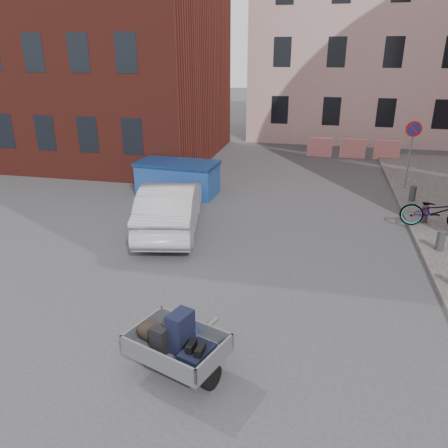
% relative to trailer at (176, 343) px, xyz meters
% --- Properties ---
extents(ground, '(120.00, 120.00, 0.00)m').
position_rel_trailer_xyz_m(ground, '(-0.42, 2.78, -0.61)').
color(ground, '#38383A').
rests_on(ground, ground).
extents(building_brick, '(12.00, 10.00, 14.00)m').
position_rel_trailer_xyz_m(building_brick, '(-9.42, 15.78, 6.39)').
color(building_brick, '#591E16').
rests_on(building_brick, ground).
extents(building_pink, '(16.00, 8.00, 14.00)m').
position_rel_trailer_xyz_m(building_pink, '(5.58, 24.78, 6.39)').
color(building_pink, '#CA9F9B').
rests_on(building_pink, ground).
extents(far_building, '(6.00, 6.00, 8.00)m').
position_rel_trailer_xyz_m(far_building, '(-20.42, 24.78, 3.39)').
color(far_building, maroon).
rests_on(far_building, ground).
extents(no_parking_sign, '(0.60, 0.09, 2.65)m').
position_rel_trailer_xyz_m(no_parking_sign, '(5.58, 12.26, 1.41)').
color(no_parking_sign, gray).
rests_on(no_parking_sign, sidewalk).
extents(bollards, '(0.22, 9.02, 0.55)m').
position_rel_trailer_xyz_m(bollards, '(5.58, 6.18, -0.21)').
color(bollards, '#3A3A3D').
rests_on(bollards, sidewalk).
extents(barriers, '(4.70, 0.18, 1.00)m').
position_rel_trailer_xyz_m(barriers, '(3.78, 17.78, -0.11)').
color(barriers, red).
rests_on(barriers, ground).
extents(trailer, '(1.88, 1.98, 1.20)m').
position_rel_trailer_xyz_m(trailer, '(0.00, 0.00, 0.00)').
color(trailer, black).
rests_on(trailer, ground).
extents(dumpster, '(3.20, 1.82, 1.30)m').
position_rel_trailer_xyz_m(dumpster, '(-3.20, 9.80, 0.05)').
color(dumpster, '#1F4796').
rests_on(dumpster, ground).
extents(silver_car, '(2.56, 4.92, 1.54)m').
position_rel_trailer_xyz_m(silver_car, '(-2.27, 6.27, 0.16)').
color(silver_car, '#ACAEB4').
rests_on(silver_car, ground).
extents(bicycle, '(2.15, 1.01, 1.08)m').
position_rel_trailer_xyz_m(bicycle, '(5.78, 7.91, 0.05)').
color(bicycle, black).
rests_on(bicycle, sidewalk).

